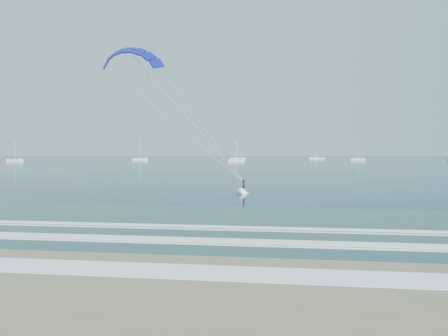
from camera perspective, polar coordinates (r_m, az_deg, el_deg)
ground at (r=19.92m, az=-25.96°, el=-12.29°), size 900.00×900.00×0.00m
kitesurfer_rig at (r=45.05m, az=-5.07°, el=6.92°), size 16.88×9.01×17.03m
sailboat_0 at (r=225.65m, az=-27.70°, el=0.99°), size 7.70×2.40×10.62m
sailboat_1 at (r=231.78m, az=-11.96°, el=1.24°), size 8.34×2.40×11.51m
sailboat_2 at (r=252.24m, az=1.92°, el=1.38°), size 9.63×2.40×12.86m
sailboat_3 at (r=195.05m, az=1.73°, el=1.09°), size 7.52×2.40×10.60m
sailboat_4 at (r=271.06m, az=13.09°, el=1.39°), size 9.56×2.40×12.88m
sailboat_5 at (r=234.95m, az=18.54°, el=1.18°), size 7.84×2.40×10.83m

